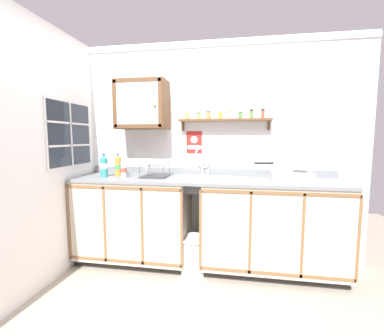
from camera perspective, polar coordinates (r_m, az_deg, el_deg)
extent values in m
plane|color=#9E9384|center=(2.80, 1.57, -23.41)|extent=(5.84, 5.84, 0.00)
cube|color=white|center=(3.10, 3.44, 3.43)|extent=(3.44, 0.05, 2.46)
cube|color=white|center=(3.23, 3.53, 24.83)|extent=(3.44, 0.02, 0.05)
cube|color=white|center=(2.79, -30.18, 2.23)|extent=(0.05, 3.45, 2.46)
cube|color=black|center=(3.30, -11.82, -17.89)|extent=(1.19, 0.52, 0.08)
cube|color=beige|center=(3.11, -12.23, -10.22)|extent=(1.21, 0.58, 0.86)
cube|color=brown|center=(2.76, -14.72, -4.13)|extent=(1.21, 0.01, 0.03)
cube|color=brown|center=(3.00, -14.28, -18.72)|extent=(1.21, 0.01, 0.03)
cube|color=brown|center=(3.15, -24.77, -10.50)|extent=(0.02, 0.01, 0.79)
cube|color=brown|center=(2.94, -18.15, -11.39)|extent=(0.02, 0.01, 0.79)
cube|color=brown|center=(2.78, -10.61, -12.22)|extent=(0.02, 0.01, 0.79)
cube|color=brown|center=(2.67, -2.25, -12.90)|extent=(0.02, 0.01, 0.79)
cube|color=black|center=(3.12, 16.35, -19.54)|extent=(1.37, 0.52, 0.08)
cube|color=beige|center=(2.92, 16.71, -11.48)|extent=(1.39, 0.58, 0.86)
cube|color=brown|center=(2.54, 17.77, -5.14)|extent=(1.39, 0.01, 0.03)
cube|color=brown|center=(2.79, 17.20, -20.76)|extent=(1.39, 0.01, 0.03)
cube|color=brown|center=(2.64, 1.90, -13.14)|extent=(0.02, 0.01, 0.79)
cube|color=brown|center=(2.62, 12.30, -13.44)|extent=(0.02, 0.01, 0.79)
cube|color=brown|center=(2.68, 22.53, -13.32)|extent=(0.02, 0.01, 0.79)
cube|color=brown|center=(2.82, 32.01, -12.84)|extent=(0.02, 0.01, 0.79)
cube|color=gray|center=(2.82, 2.68, -2.59)|extent=(2.80, 0.61, 0.03)
cube|color=gray|center=(3.09, 3.34, -0.77)|extent=(2.80, 0.02, 0.08)
cube|color=silver|center=(2.84, 2.10, -2.09)|extent=(0.59, 0.41, 0.01)
cube|color=slate|center=(2.86, 2.09, -4.79)|extent=(0.51, 0.33, 0.01)
cube|color=slate|center=(3.02, 2.53, -3.01)|extent=(0.51, 0.01, 0.14)
cube|color=slate|center=(2.68, 1.60, -4.19)|extent=(0.51, 0.01, 0.14)
cylinder|color=#4C4C51|center=(2.86, 2.09, -4.83)|extent=(0.04, 0.04, 0.01)
cylinder|color=silver|center=(3.06, 2.27, -1.35)|extent=(0.05, 0.05, 0.02)
cylinder|color=silver|center=(3.04, 2.28, 1.00)|extent=(0.02, 0.02, 0.23)
torus|color=silver|center=(2.97, 2.12, 3.08)|extent=(0.15, 0.02, 0.15)
cylinder|color=silver|center=(3.05, 3.39, -0.76)|extent=(0.02, 0.02, 0.06)
cube|color=silver|center=(2.86, 20.33, -1.64)|extent=(0.39, 0.27, 0.09)
cylinder|color=#2D2D2D|center=(2.86, 18.47, -0.62)|extent=(0.15, 0.15, 0.01)
cylinder|color=#2D2D2D|center=(2.89, 22.10, -0.68)|extent=(0.15, 0.15, 0.01)
cylinder|color=black|center=(2.73, 18.88, -1.97)|extent=(0.03, 0.02, 0.03)
cylinder|color=black|center=(2.76, 22.68, -2.02)|extent=(0.03, 0.02, 0.03)
cylinder|color=silver|center=(2.86, 18.50, 0.34)|extent=(0.17, 0.17, 0.09)
torus|color=silver|center=(2.85, 18.53, 1.24)|extent=(0.18, 0.18, 0.01)
cylinder|color=black|center=(2.81, 15.01, 1.00)|extent=(0.19, 0.05, 0.02)
cylinder|color=silver|center=(2.98, -14.37, -0.29)|extent=(0.06, 0.06, 0.17)
cone|color=silver|center=(2.97, -14.42, 1.64)|extent=(0.06, 0.06, 0.03)
cylinder|color=white|center=(2.97, -14.43, 2.10)|extent=(0.03, 0.03, 0.02)
cylinder|color=#D84C3F|center=(2.98, -14.36, -0.43)|extent=(0.06, 0.06, 0.05)
cylinder|color=teal|center=(3.10, -18.23, 0.07)|extent=(0.08, 0.08, 0.20)
cone|color=teal|center=(3.09, -18.31, 2.25)|extent=(0.08, 0.08, 0.04)
cylinder|color=#2D59B2|center=(3.08, -18.32, 2.76)|extent=(0.04, 0.04, 0.02)
cylinder|color=white|center=(3.09, -18.24, 0.42)|extent=(0.08, 0.08, 0.06)
cylinder|color=gold|center=(3.11, -15.45, 0.17)|extent=(0.07, 0.07, 0.20)
cone|color=gold|center=(3.10, -15.51, 2.31)|extent=(0.07, 0.07, 0.03)
cylinder|color=#2D59B2|center=(3.10, -15.53, 2.80)|extent=(0.03, 0.03, 0.02)
cylinder|color=#4C9959|center=(3.11, -15.45, 0.22)|extent=(0.08, 0.08, 0.06)
cube|color=#333338|center=(2.96, -7.88, -1.79)|extent=(0.28, 0.27, 0.01)
cylinder|color=#4C4F54|center=(2.88, -11.12, -0.68)|extent=(0.01, 0.01, 0.13)
cylinder|color=#4C4F54|center=(2.80, -6.15, -0.80)|extent=(0.01, 0.01, 0.13)
cylinder|color=#4C4F54|center=(3.11, -9.48, -0.12)|extent=(0.01, 0.01, 0.13)
cylinder|color=#4C4F54|center=(3.03, -4.85, -0.22)|extent=(0.01, 0.01, 0.13)
cylinder|color=#4C4F54|center=(2.83, -8.69, 0.55)|extent=(0.26, 0.01, 0.01)
cylinder|color=#4C4F54|center=(3.06, -7.21, 1.02)|extent=(0.26, 0.01, 0.01)
cylinder|color=white|center=(2.97, -9.20, -0.20)|extent=(0.01, 0.14, 0.14)
cube|color=brown|center=(3.11, -10.55, 13.06)|extent=(0.57, 0.30, 0.53)
cube|color=silver|center=(2.97, -11.62, 13.36)|extent=(0.46, 0.01, 0.44)
cube|color=brown|center=(3.07, -16.17, 13.01)|extent=(0.05, 0.01, 0.50)
cube|color=brown|center=(2.89, -6.77, 13.65)|extent=(0.05, 0.01, 0.50)
cube|color=brown|center=(3.01, -11.73, 17.92)|extent=(0.53, 0.01, 0.04)
cube|color=brown|center=(2.95, -11.52, 8.73)|extent=(0.53, 0.01, 0.04)
sphere|color=olive|center=(2.89, -7.95, 13.10)|extent=(0.02, 0.02, 0.02)
cube|color=brown|center=(2.99, 6.96, 10.11)|extent=(1.01, 0.14, 0.02)
cube|color=brown|center=(3.10, -1.89, 8.88)|extent=(0.02, 0.03, 0.10)
cube|color=brown|center=(3.06, 16.02, 8.67)|extent=(0.02, 0.03, 0.10)
cylinder|color=#E0C659|center=(3.05, -1.13, 11.07)|extent=(0.04, 0.04, 0.08)
cylinder|color=white|center=(3.06, -1.13, 11.97)|extent=(0.04, 0.04, 0.02)
cylinder|color=#E0C659|center=(3.03, 1.39, 10.89)|extent=(0.04, 0.04, 0.06)
cylinder|color=#33723F|center=(3.04, 1.39, 11.60)|extent=(0.04, 0.04, 0.02)
cylinder|color=tan|center=(3.02, 3.50, 11.07)|extent=(0.05, 0.05, 0.08)
cylinder|color=#33723F|center=(3.03, 3.51, 11.95)|extent=(0.05, 0.05, 0.02)
cylinder|color=gold|center=(2.99, 6.07, 10.95)|extent=(0.04, 0.04, 0.06)
cylinder|color=yellow|center=(2.99, 6.08, 11.69)|extent=(0.05, 0.05, 0.02)
cylinder|color=silver|center=(3.01, 7.92, 11.07)|extent=(0.04, 0.04, 0.08)
cylinder|color=yellow|center=(3.01, 7.94, 11.98)|extent=(0.04, 0.04, 0.02)
cylinder|color=#598C3F|center=(2.99, 10.32, 10.84)|extent=(0.04, 0.04, 0.06)
cylinder|color=#33723F|center=(2.99, 10.34, 11.52)|extent=(0.04, 0.04, 0.02)
cylinder|color=#598C3F|center=(3.00, 12.53, 11.01)|extent=(0.04, 0.04, 0.08)
cylinder|color=black|center=(3.01, 12.55, 11.94)|extent=(0.04, 0.04, 0.02)
cylinder|color=#CC4C33|center=(2.99, 14.86, 10.97)|extent=(0.04, 0.04, 0.08)
cylinder|color=black|center=(2.99, 14.89, 11.89)|extent=(0.04, 0.04, 0.02)
cube|color=#B2261E|center=(3.09, 0.46, 5.48)|extent=(0.18, 0.01, 0.25)
cube|color=white|center=(3.09, 0.44, 4.44)|extent=(0.15, 0.00, 0.04)
cylinder|color=white|center=(3.08, 0.45, 6.06)|extent=(0.08, 0.00, 0.08)
cube|color=#262D38|center=(3.12, -24.45, 6.54)|extent=(0.01, 0.70, 0.65)
cube|color=white|center=(3.13, -24.61, 6.53)|extent=(0.02, 0.74, 0.70)
cube|color=white|center=(3.12, -24.36, 6.54)|extent=(0.01, 0.02, 0.65)
cube|color=white|center=(3.12, -24.26, 4.41)|extent=(0.01, 0.70, 0.02)
cube|color=white|center=(3.12, -24.46, 8.67)|extent=(0.01, 0.70, 0.02)
cylinder|color=silver|center=(2.90, 0.31, -18.19)|extent=(0.27, 0.27, 0.37)
torus|color=white|center=(2.83, 0.31, -14.79)|extent=(0.31, 0.31, 0.03)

